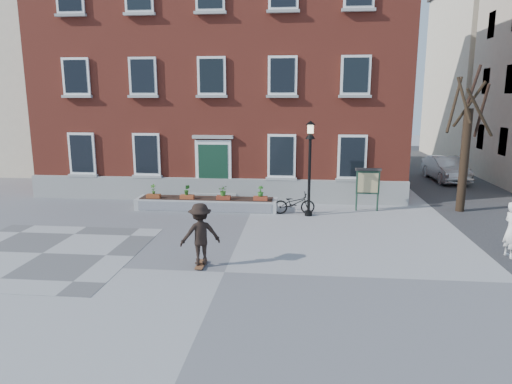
# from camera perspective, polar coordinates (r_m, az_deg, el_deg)

# --- Properties ---
(ground) EXTENTS (100.00, 100.00, 0.00)m
(ground) POSITION_cam_1_polar(r_m,az_deg,el_deg) (13.10, -3.96, -9.96)
(ground) COLOR gray
(ground) RESTS_ON ground
(checker_patch) EXTENTS (6.00, 6.00, 0.01)m
(checker_patch) POSITION_cam_1_polar(r_m,az_deg,el_deg) (16.05, -25.13, -6.94)
(checker_patch) COLOR #505052
(checker_patch) RESTS_ON ground
(distant_building) EXTENTS (10.00, 12.00, 13.00)m
(distant_building) POSITION_cam_1_polar(r_m,az_deg,el_deg) (37.81, -27.18, 12.98)
(distant_building) COLOR beige
(distant_building) RESTS_ON ground
(bicycle) EXTENTS (1.82, 0.85, 0.92)m
(bicycle) POSITION_cam_1_polar(r_m,az_deg,el_deg) (19.33, 4.79, -1.41)
(bicycle) COLOR black
(bicycle) RESTS_ON ground
(parked_car) EXTENTS (1.79, 4.49, 1.45)m
(parked_car) POSITION_cam_1_polar(r_m,az_deg,el_deg) (29.14, 22.64, 2.70)
(parked_car) COLOR #AFB1B4
(parked_car) RESTS_ON ground
(bystander) EXTENTS (0.53, 0.70, 1.75)m
(bystander) POSITION_cam_1_polar(r_m,az_deg,el_deg) (16.01, 29.35, -4.13)
(bystander) COLOR white
(bystander) RESTS_ON ground
(brick_building) EXTENTS (18.40, 10.85, 12.60)m
(brick_building) POSITION_cam_1_polar(r_m,az_deg,el_deg) (26.33, -3.39, 14.88)
(brick_building) COLOR #993929
(brick_building) RESTS_ON ground
(planter_assembly) EXTENTS (6.20, 1.12, 1.15)m
(planter_assembly) POSITION_cam_1_polar(r_m,az_deg,el_deg) (20.11, -6.17, -1.37)
(planter_assembly) COLOR #B7B7B3
(planter_assembly) RESTS_ON ground
(bare_tree) EXTENTS (1.83, 1.83, 6.16)m
(bare_tree) POSITION_cam_1_polar(r_m,az_deg,el_deg) (21.26, 24.73, 5.13)
(bare_tree) COLOR black
(bare_tree) RESTS_ON ground
(lamp_post) EXTENTS (0.40, 0.40, 3.93)m
(lamp_post) POSITION_cam_1_polar(r_m,az_deg,el_deg) (18.73, 6.75, 4.60)
(lamp_post) COLOR black
(lamp_post) RESTS_ON ground
(notice_board) EXTENTS (1.10, 0.16, 1.87)m
(notice_board) POSITION_cam_1_polar(r_m,az_deg,el_deg) (20.20, 13.81, 1.19)
(notice_board) COLOR #1B3728
(notice_board) RESTS_ON ground
(skateboarder) EXTENTS (1.34, 1.09, 1.89)m
(skateboarder) POSITION_cam_1_polar(r_m,az_deg,el_deg) (13.28, -6.98, -5.25)
(skateboarder) COLOR brown
(skateboarder) RESTS_ON ground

